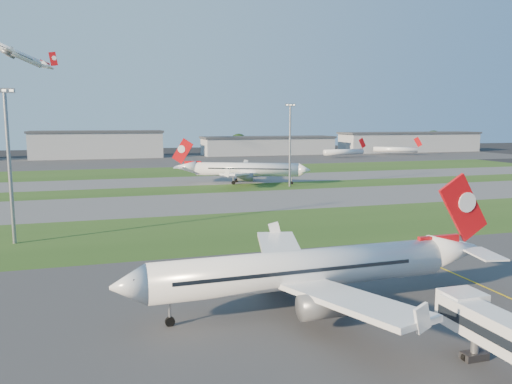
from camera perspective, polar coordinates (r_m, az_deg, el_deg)
name	(u,v)px	position (r m, az deg, el deg)	size (l,w,h in m)	color
grass_strip_a	(316,225)	(100.43, 6.90, -3.72)	(300.00, 34.00, 0.01)	#244416
taxiway_a	(266,200)	(130.87, 1.18, -0.90)	(300.00, 32.00, 0.01)	#515154
grass_strip_b	(242,188)	(154.63, -1.62, 0.50)	(300.00, 18.00, 0.01)	#244416
taxiway_b	(226,180)	(175.83, -3.46, 1.41)	(300.00, 26.00, 0.01)	#515154
grass_strip_c	(208,171)	(207.93, -5.51, 2.42)	(300.00, 40.00, 0.01)	#244416
apron_far	(186,160)	(266.87, -7.97, 3.64)	(400.00, 80.00, 0.01)	#333335
airliner_parked	(305,270)	(55.03, 5.61, -8.84)	(41.05, 34.82, 12.81)	white
airliner_taxiing	(246,170)	(163.98, -1.20, 2.57)	(39.61, 33.73, 13.23)	white
airliner_departing	(12,52)	(259.66, -26.14, 14.21)	(33.94, 28.82, 10.60)	white
mini_jet_near	(344,152)	(285.52, 10.02, 4.54)	(28.44, 7.82, 9.48)	white
mini_jet_far	(396,149)	(317.22, 15.68, 4.71)	(24.48, 17.74, 9.48)	white
light_mast_west	(9,156)	(91.74, -26.41, 3.71)	(3.20, 0.70, 25.80)	gray
light_mast_centre	(290,139)	(155.99, 3.91, 6.01)	(3.20, 0.70, 25.80)	gray
hangar_west	(98,144)	(293.52, -17.64, 5.23)	(71.40, 23.00, 15.20)	#93969B
hangar_east	(268,145)	(308.29, 1.37, 5.35)	(81.60, 23.00, 11.20)	#93969B
hangar_far_east	(410,142)	(351.91, 17.15, 5.50)	(96.90, 23.00, 13.20)	#93969B
tree_mid_west	(142,146)	(305.14, -12.87, 5.16)	(9.90, 9.90, 10.80)	black
tree_mid_east	(239,143)	(317.51, -1.99, 5.64)	(11.55, 11.55, 12.60)	black
tree_east	(347,142)	(342.20, 10.40, 5.59)	(10.45, 10.45, 11.40)	black
tree_far_east	(433,139)	(382.11, 19.60, 5.70)	(12.65, 12.65, 13.80)	black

